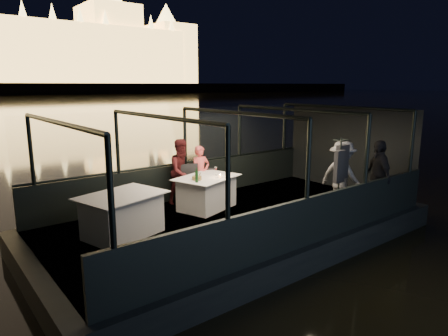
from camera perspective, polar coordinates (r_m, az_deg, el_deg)
boat_hull at (r=9.07m, az=1.58°, el=-10.04°), size 8.60×4.40×1.00m
boat_deck at (r=8.90m, az=1.60°, el=-7.17°), size 8.00×4.00×0.04m
gunwale_port at (r=10.33m, az=-5.47°, el=-1.83°), size 8.00×0.08×0.90m
gunwale_starboard at (r=7.40m, az=11.60°, el=-7.56°), size 8.00×0.08×0.90m
cabin_glass_port at (r=10.12m, az=-5.60°, el=4.51°), size 8.00×0.02×1.40m
cabin_glass_starboard at (r=7.11m, az=11.99°, el=1.22°), size 8.00×0.02×1.40m
cabin_roof_glass at (r=8.44m, az=1.69°, el=7.90°), size 8.00×4.00×0.02m
end_wall_fore at (r=6.85m, az=-25.19°, el=-3.93°), size 0.02×4.00×2.30m
end_wall_aft at (r=11.52m, az=17.18°, el=2.67°), size 0.02×4.00×2.30m
canopy_ribs at (r=8.59m, az=1.64°, el=0.22°), size 8.00×4.00×2.30m
dining_table_central at (r=9.42m, az=-2.47°, el=-3.53°), size 1.70×1.45×0.77m
dining_table_aft at (r=7.99m, az=-14.27°, el=-6.72°), size 1.80×1.50×0.83m
chair_port_left at (r=9.73m, az=-4.31°, el=-2.66°), size 0.53×0.53×0.97m
chair_port_right at (r=10.04m, az=-1.70°, el=-2.18°), size 0.49×0.49×0.80m
coat_stand at (r=8.95m, az=16.10°, el=-1.41°), size 0.51×0.41×1.78m
person_woman_coral at (r=10.09m, az=-3.36°, el=-0.37°), size 0.53×0.38×1.38m
person_man_maroon at (r=9.81m, az=-5.92°, el=-0.77°), size 0.78×0.62×1.60m
passenger_stripe at (r=9.55m, az=16.49°, el=-0.93°), size 0.65×1.09×1.64m
passenger_dark at (r=9.78m, az=21.13°, el=-0.95°), size 0.86×1.05×1.66m
wine_bottle at (r=8.80m, az=-3.93°, el=-1.09°), size 0.08×0.08×0.33m
bread_basket at (r=9.04m, az=-3.91°, el=-1.45°), size 0.23×0.23×0.09m
amber_candle at (r=9.25m, az=-0.57°, el=-1.12°), size 0.06×0.06×0.07m
plate_near at (r=9.33m, az=0.90°, el=-1.21°), size 0.28×0.28×0.01m
plate_far at (r=9.10m, az=-3.98°, el=-1.58°), size 0.30×0.30×0.02m
wine_glass_white at (r=8.92m, az=-3.48°, el=-1.28°), size 0.09×0.09×0.20m
wine_glass_red at (r=9.45m, az=-1.19°, el=-0.51°), size 0.09×0.09×0.20m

